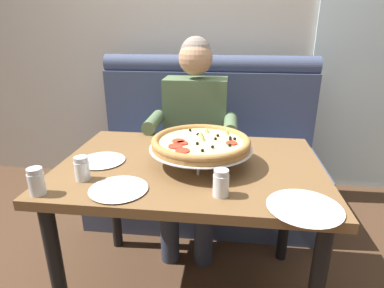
% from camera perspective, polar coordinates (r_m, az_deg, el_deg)
% --- Properties ---
extents(back_wall_with_window, '(6.00, 0.12, 2.80)m').
position_cam_1_polar(back_wall_with_window, '(2.75, 3.72, 21.86)').
color(back_wall_with_window, beige).
rests_on(back_wall_with_window, ground_plane).
extents(booth_bench, '(1.60, 0.78, 1.13)m').
position_cam_1_polar(booth_bench, '(2.37, 2.35, -2.74)').
color(booth_bench, '#424C6B').
rests_on(booth_bench, ground_plane).
extents(dining_table, '(1.17, 0.81, 0.75)m').
position_cam_1_polar(dining_table, '(1.47, -0.30, -7.02)').
color(dining_table, brown).
rests_on(dining_table, ground_plane).
extents(diner_main, '(0.54, 0.64, 1.27)m').
position_cam_1_polar(diner_main, '(2.01, 0.32, 2.56)').
color(diner_main, '#2D3342').
rests_on(diner_main, ground_plane).
extents(pizza, '(0.45, 0.45, 0.13)m').
position_cam_1_polar(pizza, '(1.39, 1.63, 0.22)').
color(pizza, silver).
rests_on(pizza, dining_table).
extents(shaker_pepper_flakes, '(0.06, 0.06, 0.10)m').
position_cam_1_polar(shaker_pepper_flakes, '(1.34, -19.16, -4.47)').
color(shaker_pepper_flakes, white).
rests_on(shaker_pepper_flakes, dining_table).
extents(shaker_parmesan, '(0.06, 0.06, 0.10)m').
position_cam_1_polar(shaker_parmesan, '(1.29, -26.15, -6.35)').
color(shaker_parmesan, white).
rests_on(shaker_parmesan, dining_table).
extents(shaker_oregano, '(0.06, 0.06, 0.10)m').
position_cam_1_polar(shaker_oregano, '(1.16, 5.22, -7.32)').
color(shaker_oregano, white).
rests_on(shaker_oregano, dining_table).
extents(plate_near_left, '(0.26, 0.26, 0.02)m').
position_cam_1_polar(plate_near_left, '(1.15, 19.60, -10.44)').
color(plate_near_left, white).
rests_on(plate_near_left, dining_table).
extents(plate_near_right, '(0.22, 0.22, 0.02)m').
position_cam_1_polar(plate_near_right, '(1.23, -13.08, -7.65)').
color(plate_near_right, white).
rests_on(plate_near_right, dining_table).
extents(plate_far_side, '(0.21, 0.21, 0.02)m').
position_cam_1_polar(plate_far_side, '(1.50, -15.95, -2.67)').
color(plate_far_side, white).
rests_on(plate_far_side, dining_table).
extents(patio_chair, '(0.43, 0.43, 0.86)m').
position_cam_1_polar(patio_chair, '(3.56, 24.66, 5.46)').
color(patio_chair, black).
rests_on(patio_chair, ground_plane).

